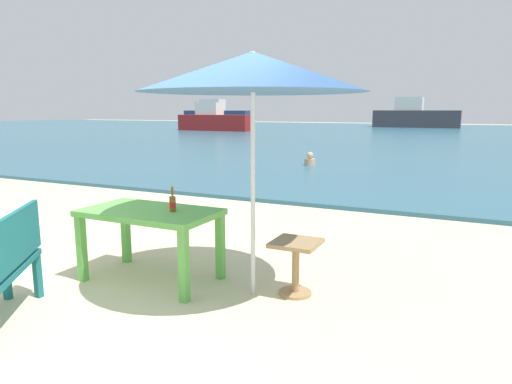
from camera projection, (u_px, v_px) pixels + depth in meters
name	position (u px, v px, depth m)	size (l,w,h in m)	color
ground_plane	(127.00, 314.00, 4.09)	(120.00, 120.00, 0.00)	beige
sea_water	(433.00, 136.00, 30.74)	(120.00, 50.00, 0.08)	#2D6075
picnic_table_green	(150.00, 220.00, 4.81)	(1.40, 0.80, 0.76)	#60B24C
beer_bottle_amber	(173.00, 202.00, 4.69)	(0.07, 0.07, 0.26)	brown
patio_umbrella	(253.00, 72.00, 4.19)	(2.10, 2.10, 2.30)	silver
side_table_wood	(296.00, 260.00, 4.47)	(0.44, 0.44, 0.54)	#9E7A51
bench_teal_center	(5.00, 262.00, 3.82)	(0.97, 1.20, 0.95)	#196066
swimmer_person	(310.00, 160.00, 14.31)	(0.34, 0.34, 0.41)	tan
boat_barge	(217.00, 116.00, 51.33)	(7.72, 2.10, 2.81)	navy
boat_tanker	(415.00, 117.00, 44.18)	(7.87, 2.15, 2.86)	#38383F
boat_fishing_trawler	(215.00, 120.00, 37.65)	(6.21, 1.69, 2.26)	maroon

